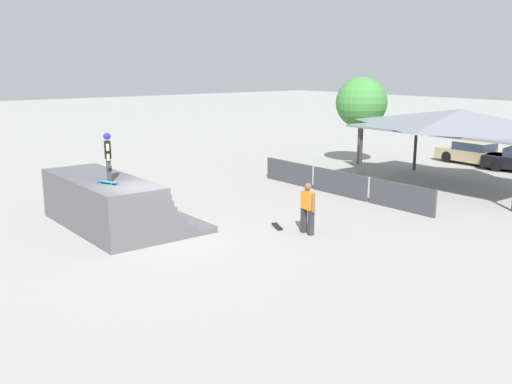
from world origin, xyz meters
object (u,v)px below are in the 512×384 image
Objects in this scene: skater_on_deck at (108,154)px; parked_car_tan at (475,154)px; tree_beside_pavilion at (362,103)px; skateboard_on_ground at (277,226)px; skateboard_on_deck at (108,182)px; bystander_walking at (308,206)px.

skater_on_deck is 0.35× the size of parked_car_tan.
skater_on_deck is at bearing -76.57° from tree_beside_pavilion.
skater_on_deck is 2.06× the size of skateboard_on_ground.
skateboard_on_deck is 0.17× the size of tree_beside_pavilion.
skateboard_on_deck is at bearing -6.98° from skater_on_deck.
parked_car_tan is (4.08, 5.19, -2.88)m from tree_beside_pavilion.
skater_on_deck is 6.83m from bystander_walking.
tree_beside_pavilion is at bearing 125.80° from skater_on_deck.
skateboard_on_deck is at bearing 85.61° from skateboard_on_ground.
skateboard_on_deck reaches higher than skateboard_on_ground.
skateboard_on_deck is 1.11× the size of skateboard_on_ground.
tree_beside_pavilion is at bearing -36.39° from skateboard_on_ground.
skater_on_deck is 6.23m from skateboard_on_ground.
tree_beside_pavilion reaches higher than skateboard_on_deck.
bystander_walking reaches higher than parked_car_tan.
bystander_walking is at bearing -141.17° from skateboard_on_ground.
tree_beside_pavilion is at bearing -50.86° from bystander_walking.
skateboard_on_deck is 0.19× the size of parked_car_tan.
parked_car_tan is at bearing 51.82° from tree_beside_pavilion.
skater_on_deck reaches higher than bystander_walking.
bystander_walking is 14.60m from tree_beside_pavilion.
parked_car_tan is (0.05, 22.08, -2.10)m from skater_on_deck.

